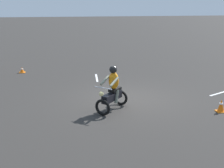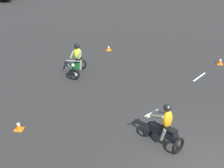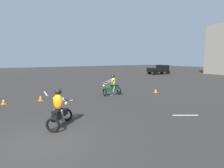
{
  "view_description": "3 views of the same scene",
  "coord_description": "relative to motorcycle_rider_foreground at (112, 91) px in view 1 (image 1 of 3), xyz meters",
  "views": [
    {
      "loc": [
        -12.0,
        2.44,
        4.0
      ],
      "look_at": [
        -1.23,
        0.83,
        1.0
      ],
      "focal_mm": 50.0,
      "sensor_mm": 36.0,
      "label": 1
    },
    {
      "loc": [
        -1.62,
        -8.19,
        6.79
      ],
      "look_at": [
        -3.44,
        3.44,
        0.9
      ],
      "focal_mm": 50.0,
      "sensor_mm": 36.0,
      "label": 2
    },
    {
      "loc": [
        6.03,
        -0.94,
        2.85
      ],
      "look_at": [
        -5.64,
        6.05,
        0.9
      ],
      "focal_mm": 28.0,
      "sensor_mm": 36.0,
      "label": 3
    }
  ],
  "objects": [
    {
      "name": "traffic_cone_near_left",
      "position": [
        6.64,
        4.08,
        -0.57
      ],
      "size": [
        0.32,
        0.32,
        0.32
      ],
      "color": "orange",
      "rests_on": "ground"
    },
    {
      "name": "ground_plane",
      "position": [
        1.21,
        -0.81,
        -0.73
      ],
      "size": [
        120.0,
        120.0,
        0.0
      ],
      "primitive_type": "plane",
      "color": "#2D2B28"
    },
    {
      "name": "motorcycle_rider_foreground",
      "position": [
        0.0,
        0.0,
        0.0
      ],
      "size": [
        1.47,
        1.35,
        1.66
      ],
      "rotation": [
        0.0,
        0.0,
        0.89
      ],
      "color": "black",
      "rests_on": "ground"
    },
    {
      "name": "lane_stripe_se",
      "position": [
        1.52,
        -5.2,
        -0.72
      ],
      "size": [
        1.0,
        1.74,
        0.01
      ],
      "primitive_type": "cube",
      "rotation": [
        0.0,
        0.0,
        6.78
      ],
      "color": "silver",
      "rests_on": "ground"
    },
    {
      "name": "lane_stripe_e",
      "position": [
        4.87,
        0.1,
        -0.72
      ],
      "size": [
        1.63,
        0.18,
        0.01
      ],
      "primitive_type": "cube",
      "rotation": [
        0.0,
        0.0,
        1.52
      ],
      "color": "silver",
      "rests_on": "ground"
    },
    {
      "name": "traffic_cone_mid_left",
      "position": [
        -0.8,
        -3.87,
        -0.5
      ],
      "size": [
        0.32,
        0.32,
        0.47
      ],
      "color": "orange",
      "rests_on": "ground"
    }
  ]
}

